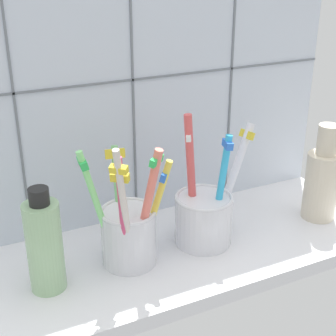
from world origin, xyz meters
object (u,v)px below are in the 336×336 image
(toothbrush_cup_left, at_px, (129,231))
(toothbrush_cup_right, at_px, (205,214))
(ceramic_vase, at_px, (322,180))
(soap_bottle, at_px, (44,245))

(toothbrush_cup_left, xyz_separation_m, toothbrush_cup_right, (0.11, 0.00, -0.01))
(toothbrush_cup_left, distance_m, toothbrush_cup_right, 0.11)
(toothbrush_cup_left, bearing_deg, toothbrush_cup_right, 1.42)
(toothbrush_cup_right, height_order, ceramic_vase, toothbrush_cup_right)
(ceramic_vase, distance_m, soap_bottle, 0.41)
(toothbrush_cup_left, relative_size, soap_bottle, 1.35)
(toothbrush_cup_left, relative_size, ceramic_vase, 1.22)
(toothbrush_cup_right, bearing_deg, soap_bottle, -178.20)
(toothbrush_cup_right, height_order, soap_bottle, toothbrush_cup_right)
(toothbrush_cup_left, bearing_deg, ceramic_vase, -2.00)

